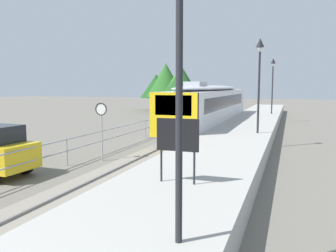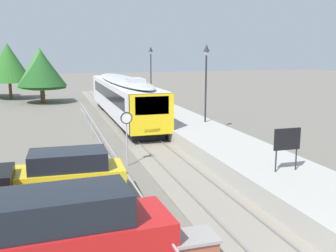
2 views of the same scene
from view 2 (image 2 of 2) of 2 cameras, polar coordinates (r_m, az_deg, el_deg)
name	(u,v)px [view 2 (image 2 of 2)]	position (r m, az deg, el deg)	size (l,w,h in m)	color
ground_plane	(95,133)	(28.10, -10.75, -1.08)	(160.00, 160.00, 0.00)	#6B665B
track_rails	(136,130)	(28.56, -4.76, -0.66)	(3.20, 60.00, 0.14)	gray
commuter_train	(123,95)	(32.86, -6.62, 4.56)	(2.82, 19.31, 3.74)	silver
station_platform	(178,123)	(29.33, 1.44, 0.51)	(3.90, 60.00, 0.90)	#A8A59E
platform_lamp_mid_platform	(206,68)	(26.83, 5.65, 8.46)	(0.34, 0.34, 5.35)	#232328
platform_lamp_far_end	(151,63)	(41.11, -2.55, 9.35)	(0.34, 0.34, 5.35)	#232328
platform_notice_board	(287,141)	(16.51, 17.19, -2.07)	(1.20, 0.08, 1.80)	#232328
speed_limit_sign	(127,125)	(19.47, -6.14, 0.10)	(0.61, 0.10, 2.81)	#9EA0A5
carpark_fence	(113,158)	(18.21, -8.19, -4.64)	(0.06, 36.06, 1.25)	#9EA0A5
parked_van_red	(69,238)	(10.08, -14.40, -15.79)	(4.98, 2.16, 2.51)	red
parked_suv_yellow	(65,176)	(15.50, -14.98, -7.11)	(4.67, 2.07, 2.04)	gold
tree_behind_carpark	(8,63)	(51.06, -22.52, 8.64)	(5.40, 5.40, 6.78)	brown
tree_behind_station_far	(42,68)	(45.65, -18.16, 8.08)	(5.34, 5.34, 5.86)	brown
tree_distant_centre	(40,68)	(45.97, -18.34, 8.14)	(5.48, 5.48, 6.23)	brown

